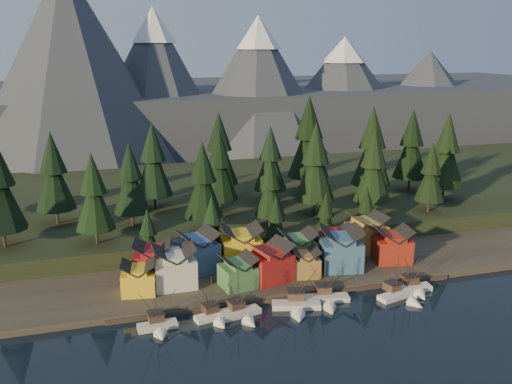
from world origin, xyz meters
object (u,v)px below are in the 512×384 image
object	(u,v)px
boat_0	(158,320)
boat_6	(415,283)
house_back_0	(153,260)
boat_1	(215,311)
house_front_0	(138,277)
boat_2	(242,308)
house_front_1	(174,265)
boat_5	(402,291)
boat_4	(327,294)
house_back_1	(197,250)
boat_3	(297,300)

from	to	relation	value
boat_0	boat_6	bearing A→B (deg)	-1.93
boat_0	house_back_0	size ratio (longest dim) A/B	1.06
boat_1	house_front_0	distance (m)	20.33
boat_2	house_front_0	xyz separation A→B (m)	(-19.41, 15.11, 3.27)
house_front_1	house_back_0	size ratio (longest dim) A/B	0.96
boat_5	house_front_0	bearing A→B (deg)	148.17
boat_6	house_front_0	xyz separation A→B (m)	(-60.55, 14.49, 3.07)
boat_1	house_front_0	size ratio (longest dim) A/B	1.23
boat_4	house_back_0	world-z (taller)	house_back_0
boat_5	boat_2	bearing A→B (deg)	162.17
boat_5	house_back_1	distance (m)	48.59
boat_4	boat_6	size ratio (longest dim) A/B	1.04
boat_1	house_back_0	xyz separation A→B (m)	(-9.78, 21.20, 4.35)
boat_4	house_front_0	distance (m)	41.47
boat_1	boat_4	world-z (taller)	boat_4
boat_4	boat_6	world-z (taller)	boat_6
boat_0	boat_5	bearing A→B (deg)	-4.46
boat_2	house_front_0	distance (m)	24.81
boat_4	house_back_0	xyz separation A→B (m)	(-34.93, 20.53, 4.36)
boat_1	boat_2	xyz separation A→B (m)	(5.64, -0.52, 0.04)
boat_5	house_front_1	bearing A→B (deg)	143.80
boat_6	house_front_0	size ratio (longest dim) A/B	1.37
boat_1	boat_5	xyz separation A→B (m)	(42.03, -2.35, -0.06)
house_front_1	house_back_0	world-z (taller)	house_front_1
boat_1	boat_5	world-z (taller)	boat_5
boat_2	boat_0	bearing A→B (deg)	167.84
boat_6	house_back_1	bearing A→B (deg)	158.19
house_front_1	house_back_1	size ratio (longest dim) A/B	0.90
house_front_1	house_back_1	bearing A→B (deg)	47.48
boat_5	house_back_0	distance (m)	57.08
boat_6	house_back_0	bearing A→B (deg)	164.82
boat_1	boat_0	bearing A→B (deg)	171.98
boat_4	house_back_0	size ratio (longest dim) A/B	1.17
house_front_0	house_back_0	world-z (taller)	house_back_0
boat_3	boat_6	size ratio (longest dim) A/B	1.06
boat_4	boat_3	bearing A→B (deg)	-158.95
house_front_1	house_back_1	xyz separation A→B (m)	(6.75, 7.26, 0.22)
boat_4	house_back_1	world-z (taller)	house_back_1
boat_3	house_front_0	xyz separation A→B (m)	(-31.50, 15.21, 3.11)
house_front_0	boat_3	bearing A→B (deg)	-16.96
boat_1	house_back_0	bearing A→B (deg)	102.46
boat_4	house_back_0	bearing A→B (deg)	160.75
house_back_1	boat_3	bearing A→B (deg)	-67.33
boat_3	house_front_1	world-z (taller)	house_front_1
boat_4	house_back_0	distance (m)	40.75
boat_3	house_front_0	distance (m)	35.12
boat_0	house_front_1	world-z (taller)	house_front_1
house_back_0	boat_6	bearing A→B (deg)	-8.64
boat_0	boat_4	distance (m)	36.86
boat_4	boat_5	world-z (taller)	boat_4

